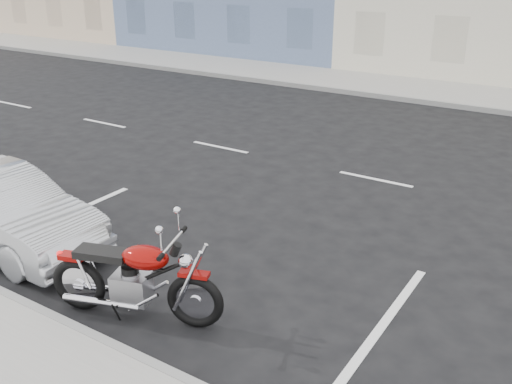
% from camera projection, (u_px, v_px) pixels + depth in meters
% --- Properties ---
extents(ground, '(120.00, 120.00, 0.00)m').
position_uv_depth(ground, '(474.00, 200.00, 10.87)').
color(ground, black).
rests_on(ground, ground).
extents(sidewalk_far, '(80.00, 3.40, 0.15)m').
position_uv_depth(sidewalk_far, '(388.00, 86.00, 20.10)').
color(sidewalk_far, gray).
rests_on(sidewalk_far, ground).
extents(curb_far, '(80.00, 0.12, 0.16)m').
position_uv_depth(curb_far, '(370.00, 95.00, 18.78)').
color(curb_far, gray).
rests_on(curb_far, ground).
extents(motorcycle, '(2.24, 1.03, 1.17)m').
position_uv_depth(motorcycle, '(197.00, 290.00, 6.94)').
color(motorcycle, black).
rests_on(motorcycle, ground).
extents(sedan_silver, '(3.76, 1.34, 1.24)m').
position_uv_depth(sedan_silver, '(1.00, 211.00, 8.91)').
color(sedan_silver, '#AFB2B7').
rests_on(sedan_silver, ground).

